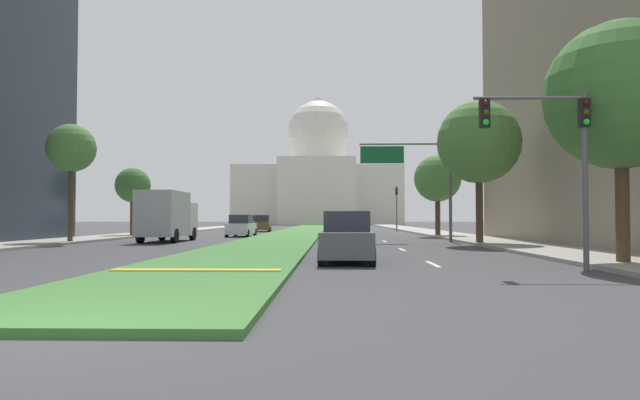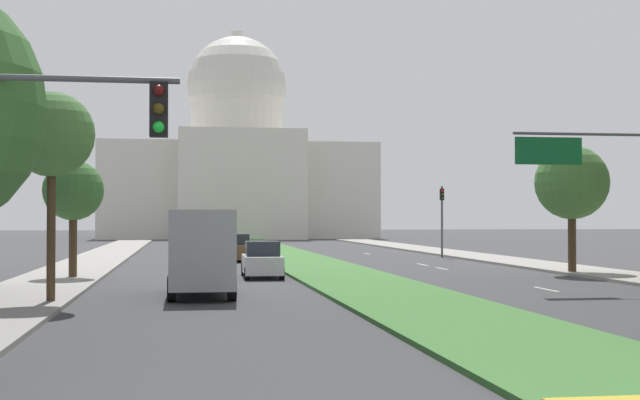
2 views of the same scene
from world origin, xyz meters
name	(u,v)px [view 2 (image 2 of 2)]	position (x,y,z in m)	size (l,w,h in m)	color
ground_plane	(285,256)	(0.00, 62.37, 0.00)	(274.41, 274.41, 0.00)	#3D3D3F
grass_median	(295,259)	(0.00, 56.13, 0.07)	(5.03, 112.26, 0.14)	#427A38
lane_dashes_right	(488,278)	(6.98, 36.59, 0.00)	(0.16, 55.98, 0.01)	silver
sidewalk_left	(86,265)	(-13.44, 49.89, 0.07)	(4.00, 112.26, 0.15)	#9E9991
sidewalk_right	(514,262)	(13.44, 49.89, 0.07)	(4.00, 112.26, 0.15)	#9E9991
capitol_building	(237,167)	(0.00, 123.95, 10.19)	(37.98, 26.19, 30.03)	silver
traffic_light_near_left	(21,161)	(-10.10, 8.82, 3.80)	(3.34, 0.35, 5.20)	#515456
traffic_light_far_right	(442,212)	(10.94, 57.60, 3.31)	(0.28, 0.35, 5.20)	#515456
overhead_guide_sign	(598,175)	(8.91, 28.77, 4.66)	(5.93, 0.20, 6.50)	#515456
street_tree_left_mid	(52,136)	(-12.06, 25.76, 5.67)	(2.87, 2.87, 7.16)	#4C3823
street_tree_left_far	(73,191)	(-12.80, 38.05, 4.16)	(2.84, 2.84, 5.63)	#4C3823
street_tree_right_far	(572,183)	(12.08, 38.20, 4.70)	(3.80, 3.80, 6.64)	#4C3823
sedan_midblock	(262,261)	(-3.89, 38.20, 0.83)	(1.96, 4.48, 1.78)	silver
sedan_distant	(235,249)	(-4.28, 54.32, 0.85)	(2.16, 4.57, 1.83)	brown
sedan_far_horizon	(188,243)	(-7.30, 69.07, 0.85)	(1.96, 4.32, 1.84)	silver
box_truck_delivery	(201,251)	(-7.03, 28.40, 1.68)	(2.40, 6.40, 3.20)	silver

